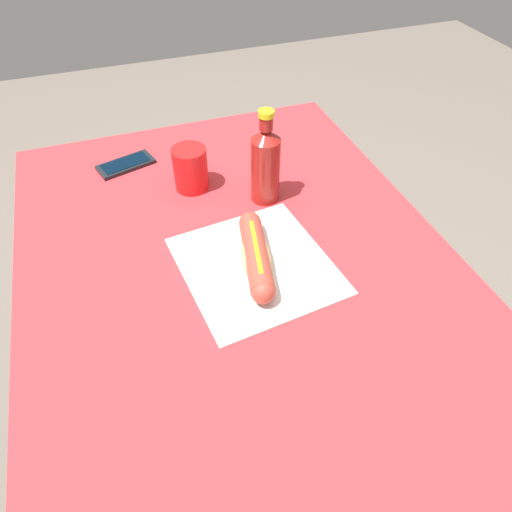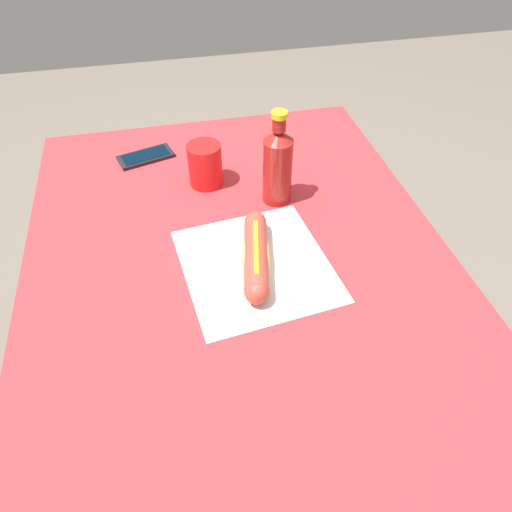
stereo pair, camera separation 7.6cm
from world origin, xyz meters
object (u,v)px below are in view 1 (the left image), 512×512
object	(u,v)px
hot_dog	(256,255)
drinking_cup	(191,169)
cell_phone	(126,164)
soda_bottle	(265,164)

from	to	relation	value
hot_dog	drinking_cup	size ratio (longest dim) A/B	2.28
drinking_cup	cell_phone	bearing A→B (deg)	-135.87
drinking_cup	hot_dog	bearing A→B (deg)	10.26
cell_phone	drinking_cup	bearing A→B (deg)	44.13
cell_phone	drinking_cup	world-z (taller)	drinking_cup
soda_bottle	drinking_cup	distance (m)	0.18
cell_phone	soda_bottle	distance (m)	0.38
drinking_cup	soda_bottle	bearing A→B (deg)	56.80
cell_phone	soda_bottle	bearing A→B (deg)	50.13
hot_dog	cell_phone	world-z (taller)	hot_dog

